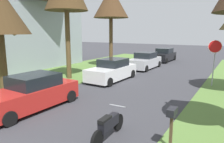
{
  "coord_description": "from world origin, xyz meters",
  "views": [
    {
      "loc": [
        5.58,
        0.37,
        3.48
      ],
      "look_at": [
        -0.41,
        9.97,
        1.34
      ],
      "focal_mm": 33.39,
      "sensor_mm": 36.0,
      "label": 1
    }
  ],
  "objects_px": {
    "street_tree_left_far": "(111,3)",
    "parked_sedan_black": "(164,55)",
    "curbside_mailbox": "(172,117)",
    "stop_sign_far": "(215,53)",
    "parked_sedan_red": "(32,93)",
    "parked_sedan_white": "(112,70)",
    "parked_motorcycle": "(108,125)",
    "parked_sedan_silver": "(145,61)"
  },
  "relations": [
    {
      "from": "stop_sign_far",
      "to": "curbside_mailbox",
      "type": "xyz_separation_m",
      "value": [
        -0.09,
        -8.87,
        -1.13
      ]
    },
    {
      "from": "parked_motorcycle",
      "to": "curbside_mailbox",
      "type": "bearing_deg",
      "value": 13.1
    },
    {
      "from": "parked_sedan_silver",
      "to": "parked_motorcycle",
      "type": "relative_size",
      "value": 2.15
    },
    {
      "from": "parked_sedan_black",
      "to": "curbside_mailbox",
      "type": "height_order",
      "value": "parked_sedan_black"
    },
    {
      "from": "parked_sedan_silver",
      "to": "parked_sedan_black",
      "type": "xyz_separation_m",
      "value": [
        -0.08,
        6.04,
        0.0
      ]
    },
    {
      "from": "street_tree_left_far",
      "to": "curbside_mailbox",
      "type": "xyz_separation_m",
      "value": [
        9.51,
        -11.77,
        -5.17
      ]
    },
    {
      "from": "parked_motorcycle",
      "to": "curbside_mailbox",
      "type": "height_order",
      "value": "curbside_mailbox"
    },
    {
      "from": "parked_sedan_silver",
      "to": "parked_sedan_black",
      "type": "relative_size",
      "value": 1.0
    },
    {
      "from": "street_tree_left_far",
      "to": "parked_sedan_silver",
      "type": "xyz_separation_m",
      "value": [
        3.15,
        1.18,
        -5.5
      ]
    },
    {
      "from": "stop_sign_far",
      "to": "parked_sedan_red",
      "type": "distance_m",
      "value": 11.05
    },
    {
      "from": "parked_sedan_white",
      "to": "parked_motorcycle",
      "type": "distance_m",
      "value": 8.66
    },
    {
      "from": "parked_sedan_white",
      "to": "stop_sign_far",
      "type": "bearing_deg",
      "value": 16.47
    },
    {
      "from": "street_tree_left_far",
      "to": "parked_motorcycle",
      "type": "bearing_deg",
      "value": -58.12
    },
    {
      "from": "stop_sign_far",
      "to": "parked_sedan_red",
      "type": "relative_size",
      "value": 0.67
    },
    {
      "from": "stop_sign_far",
      "to": "curbside_mailbox",
      "type": "height_order",
      "value": "stop_sign_far"
    },
    {
      "from": "parked_sedan_white",
      "to": "curbside_mailbox",
      "type": "distance_m",
      "value": 9.46
    },
    {
      "from": "parked_sedan_black",
      "to": "parked_sedan_silver",
      "type": "bearing_deg",
      "value": -89.22
    },
    {
      "from": "street_tree_left_far",
      "to": "parked_sedan_red",
      "type": "bearing_deg",
      "value": -75.35
    },
    {
      "from": "curbside_mailbox",
      "to": "street_tree_left_far",
      "type": "bearing_deg",
      "value": 128.95
    },
    {
      "from": "street_tree_left_far",
      "to": "parked_sedan_red",
      "type": "relative_size",
      "value": 1.75
    },
    {
      "from": "parked_sedan_red",
      "to": "parked_motorcycle",
      "type": "xyz_separation_m",
      "value": [
        4.54,
        -0.54,
        -0.24
      ]
    },
    {
      "from": "stop_sign_far",
      "to": "parked_motorcycle",
      "type": "xyz_separation_m",
      "value": [
        -2.01,
        -9.32,
        -1.7
      ]
    },
    {
      "from": "parked_sedan_red",
      "to": "parked_sedan_silver",
      "type": "height_order",
      "value": "same"
    },
    {
      "from": "parked_sedan_white",
      "to": "parked_sedan_silver",
      "type": "relative_size",
      "value": 1.0
    },
    {
      "from": "parked_sedan_black",
      "to": "curbside_mailbox",
      "type": "distance_m",
      "value": 20.06
    },
    {
      "from": "parked_sedan_red",
      "to": "parked_motorcycle",
      "type": "height_order",
      "value": "parked_sedan_red"
    },
    {
      "from": "stop_sign_far",
      "to": "parked_sedan_silver",
      "type": "distance_m",
      "value": 7.77
    },
    {
      "from": "parked_sedan_black",
      "to": "parked_motorcycle",
      "type": "relative_size",
      "value": 2.15
    },
    {
      "from": "stop_sign_far",
      "to": "parked_motorcycle",
      "type": "bearing_deg",
      "value": -102.16
    },
    {
      "from": "parked_sedan_white",
      "to": "parked_sedan_silver",
      "type": "distance_m",
      "value": 5.99
    },
    {
      "from": "parked_sedan_silver",
      "to": "parked_motorcycle",
      "type": "distance_m",
      "value": 14.11
    },
    {
      "from": "street_tree_left_far",
      "to": "parked_sedan_black",
      "type": "height_order",
      "value": "street_tree_left_far"
    },
    {
      "from": "parked_sedan_silver",
      "to": "curbside_mailbox",
      "type": "bearing_deg",
      "value": -63.82
    },
    {
      "from": "parked_sedan_red",
      "to": "curbside_mailbox",
      "type": "bearing_deg",
      "value": -0.83
    },
    {
      "from": "street_tree_left_far",
      "to": "parked_sedan_black",
      "type": "distance_m",
      "value": 9.58
    },
    {
      "from": "stop_sign_far",
      "to": "parked_sedan_white",
      "type": "height_order",
      "value": "stop_sign_far"
    },
    {
      "from": "street_tree_left_far",
      "to": "parked_sedan_black",
      "type": "relative_size",
      "value": 1.75
    },
    {
      "from": "parked_sedan_black",
      "to": "curbside_mailbox",
      "type": "bearing_deg",
      "value": -71.24
    },
    {
      "from": "street_tree_left_far",
      "to": "parked_motorcycle",
      "type": "relative_size",
      "value": 3.75
    },
    {
      "from": "stop_sign_far",
      "to": "parked_sedan_black",
      "type": "relative_size",
      "value": 0.67
    },
    {
      "from": "parked_sedan_silver",
      "to": "parked_motorcycle",
      "type": "bearing_deg",
      "value": -71.62
    },
    {
      "from": "parked_sedan_white",
      "to": "parked_motorcycle",
      "type": "height_order",
      "value": "parked_sedan_white"
    }
  ]
}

